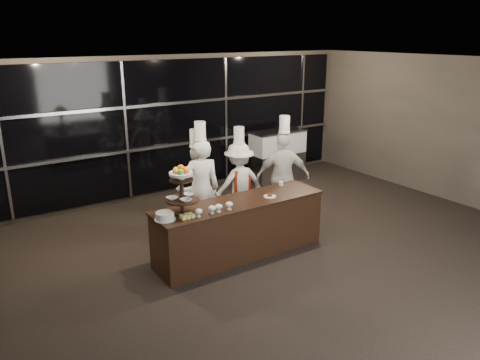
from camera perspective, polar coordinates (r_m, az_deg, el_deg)
room at (r=6.42m, az=12.60°, el=-0.41°), size 10.00×10.00×10.00m
window_wall at (r=10.33m, az=-7.51°, el=6.62°), size 8.60×0.10×2.80m
buffet_counter at (r=7.47m, az=0.00°, el=-5.85°), size 2.84×0.74×0.92m
display_stand at (r=6.69m, az=-7.14°, el=-0.82°), size 0.48×0.48×0.74m
compotes at (r=6.81m, az=-3.10°, el=-3.40°), size 0.63×0.11×0.12m
layer_cake at (r=6.65m, az=-9.14°, el=-4.37°), size 0.30×0.30×0.11m
pastry_squares at (r=6.68m, az=-6.48°, el=-4.40°), size 0.20×0.13×0.05m
small_plate at (r=7.50m, az=3.65°, el=-1.94°), size 0.20×0.20×0.05m
chef_cup at (r=8.05m, az=5.04°, el=-0.44°), size 0.08×0.08×0.07m
display_case at (r=11.17m, az=4.59°, el=3.24°), size 1.32×0.58×1.24m
chef_a at (r=8.05m, az=-4.72°, el=-0.90°), size 0.72×0.58×2.03m
chef_b at (r=8.28m, az=-5.29°, el=-1.08°), size 0.79×0.63×1.87m
chef_c at (r=8.68m, az=-0.12°, el=-0.31°), size 1.04×0.66×1.82m
chef_d at (r=8.77m, az=5.27°, el=0.47°), size 1.07×0.86×2.01m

